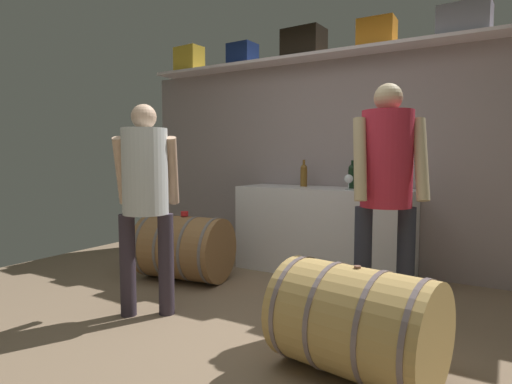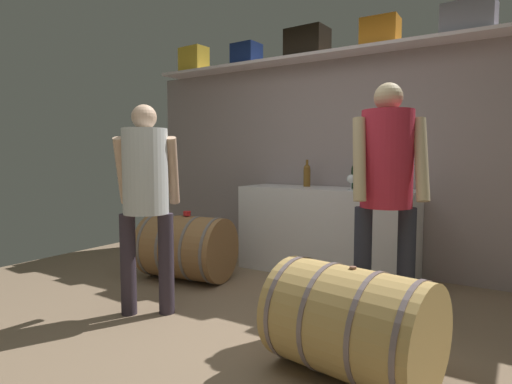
% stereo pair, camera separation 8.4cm
% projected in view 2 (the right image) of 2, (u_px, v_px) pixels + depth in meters
% --- Properties ---
extents(ground_plane, '(6.20, 7.35, 0.02)m').
position_uv_depth(ground_plane, '(271.00, 312.00, 3.26)').
color(ground_plane, '#886F56').
extents(back_wall_panel, '(5.00, 0.10, 2.20)m').
position_uv_depth(back_wall_panel, '(345.00, 165.00, 4.48)').
color(back_wall_panel, gray).
rests_on(back_wall_panel, ground).
extents(high_shelf_board, '(4.60, 0.40, 0.03)m').
position_uv_depth(high_shelf_board, '(342.00, 54.00, 4.26)').
color(high_shelf_board, silver).
rests_on(high_shelf_board, back_wall_panel).
extents(toolcase_yellow, '(0.35, 0.24, 0.31)m').
position_uv_depth(toolcase_yellow, '(194.00, 60.00, 5.28)').
color(toolcase_yellow, yellow).
rests_on(toolcase_yellow, high_shelf_board).
extents(toolcase_navy, '(0.31, 0.26, 0.24)m').
position_uv_depth(toolcase_navy, '(246.00, 55.00, 4.86)').
color(toolcase_navy, navy).
rests_on(toolcase_navy, high_shelf_board).
extents(toolcase_black, '(0.44, 0.31, 0.29)m').
position_uv_depth(toolcase_black, '(307.00, 43.00, 4.45)').
color(toolcase_black, black).
rests_on(toolcase_black, high_shelf_board).
extents(toolcase_orange, '(0.35, 0.25, 0.27)m').
position_uv_depth(toolcase_orange, '(380.00, 33.00, 4.05)').
color(toolcase_orange, orange).
rests_on(toolcase_orange, high_shelf_board).
extents(toolcase_grey, '(0.44, 0.29, 0.27)m').
position_uv_depth(toolcase_grey, '(469.00, 19.00, 3.64)').
color(toolcase_grey, gray).
rests_on(toolcase_grey, high_shelf_board).
extents(work_cabinet, '(1.76, 0.56, 0.87)m').
position_uv_depth(work_cabinet, '(326.00, 231.00, 4.28)').
color(work_cabinet, silver).
rests_on(work_cabinet, ground).
extents(wine_bottle_dark, '(0.08, 0.08, 0.28)m').
position_uv_depth(wine_bottle_dark, '(355.00, 176.00, 4.15)').
color(wine_bottle_dark, black).
rests_on(wine_bottle_dark, work_cabinet).
extents(wine_bottle_amber, '(0.07, 0.07, 0.28)m').
position_uv_depth(wine_bottle_amber, '(307.00, 175.00, 4.45)').
color(wine_bottle_amber, brown).
rests_on(wine_bottle_amber, work_cabinet).
extents(wine_glass, '(0.08, 0.08, 0.15)m').
position_uv_depth(wine_glass, '(351.00, 179.00, 3.95)').
color(wine_glass, white).
rests_on(wine_glass, work_cabinet).
extents(wine_barrel_near, '(0.89, 0.70, 0.62)m').
position_uv_depth(wine_barrel_near, '(187.00, 247.00, 4.09)').
color(wine_barrel_near, olive).
rests_on(wine_barrel_near, ground).
extents(wine_barrel_far, '(0.93, 0.72, 0.60)m').
position_uv_depth(wine_barrel_far, '(352.00, 323.00, 2.26)').
color(wine_barrel_far, tan).
rests_on(wine_barrel_far, ground).
extents(tasting_cup, '(0.07, 0.07, 0.04)m').
position_uv_depth(tasting_cup, '(187.00, 213.00, 4.06)').
color(tasting_cup, red).
rests_on(tasting_cup, wine_barrel_near).
extents(winemaker_pouring, '(0.54, 0.47, 1.69)m').
position_uv_depth(winemaker_pouring, '(387.00, 177.00, 2.97)').
color(winemaker_pouring, '#292B3A').
rests_on(winemaker_pouring, ground).
extents(visitor_tasting, '(0.53, 0.49, 1.56)m').
position_uv_depth(visitor_tasting, '(146.00, 187.00, 3.13)').
color(visitor_tasting, '#352C37').
rests_on(visitor_tasting, ground).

